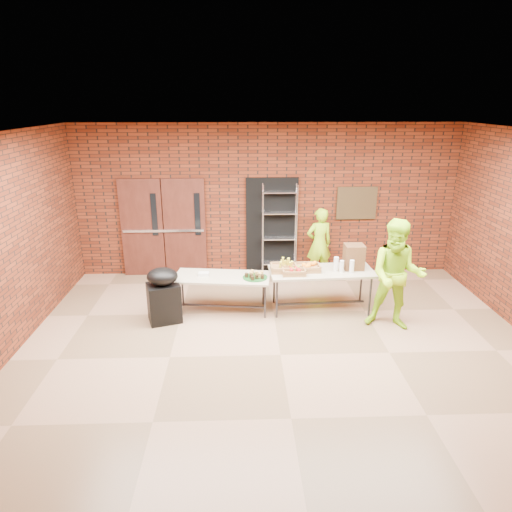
{
  "coord_description": "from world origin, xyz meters",
  "views": [
    {
      "loc": [
        -0.6,
        -5.96,
        3.63
      ],
      "look_at": [
        -0.32,
        1.4,
        1.09
      ],
      "focal_mm": 32.0,
      "sensor_mm": 36.0,
      "label": 1
    }
  ],
  "objects_px": {
    "table_left": "(222,279)",
    "covered_grill": "(164,295)",
    "wire_rack": "(279,231)",
    "volunteer_woman": "(319,244)",
    "volunteer_man": "(397,275)",
    "table_right": "(321,274)",
    "coffee_dispenser": "(354,257)"
  },
  "relations": [
    {
      "from": "table_left",
      "to": "covered_grill",
      "type": "relative_size",
      "value": 1.8
    },
    {
      "from": "wire_rack",
      "to": "table_left",
      "type": "xyz_separation_m",
      "value": [
        -1.16,
        -1.8,
        -0.36
      ]
    },
    {
      "from": "wire_rack",
      "to": "volunteer_woman",
      "type": "bearing_deg",
      "value": -14.94
    },
    {
      "from": "table_left",
      "to": "volunteer_man",
      "type": "height_order",
      "value": "volunteer_man"
    },
    {
      "from": "table_right",
      "to": "volunteer_woman",
      "type": "xyz_separation_m",
      "value": [
        0.22,
        1.55,
        0.07
      ]
    },
    {
      "from": "wire_rack",
      "to": "covered_grill",
      "type": "xyz_separation_m",
      "value": [
        -2.15,
        -2.12,
        -0.51
      ]
    },
    {
      "from": "wire_rack",
      "to": "volunteer_man",
      "type": "height_order",
      "value": "wire_rack"
    },
    {
      "from": "table_right",
      "to": "volunteer_woman",
      "type": "distance_m",
      "value": 1.56
    },
    {
      "from": "wire_rack",
      "to": "table_right",
      "type": "height_order",
      "value": "wire_rack"
    },
    {
      "from": "coffee_dispenser",
      "to": "volunteer_man",
      "type": "height_order",
      "value": "volunteer_man"
    },
    {
      "from": "table_right",
      "to": "wire_rack",
      "type": "bearing_deg",
      "value": 105.7
    },
    {
      "from": "table_left",
      "to": "covered_grill",
      "type": "xyz_separation_m",
      "value": [
        -0.99,
        -0.32,
        -0.15
      ]
    },
    {
      "from": "volunteer_man",
      "to": "covered_grill",
      "type": "bearing_deg",
      "value": -167.42
    },
    {
      "from": "covered_grill",
      "to": "volunteer_woman",
      "type": "relative_size",
      "value": 0.63
    },
    {
      "from": "volunteer_woman",
      "to": "coffee_dispenser",
      "type": "bearing_deg",
      "value": 90.94
    },
    {
      "from": "volunteer_woman",
      "to": "volunteer_man",
      "type": "xyz_separation_m",
      "value": [
        0.88,
        -2.27,
        0.17
      ]
    },
    {
      "from": "volunteer_woman",
      "to": "table_left",
      "type": "bearing_deg",
      "value": 25.75
    },
    {
      "from": "volunteer_woman",
      "to": "covered_grill",
      "type": "bearing_deg",
      "value": 19.79
    },
    {
      "from": "covered_grill",
      "to": "wire_rack",
      "type": "bearing_deg",
      "value": 26.56
    },
    {
      "from": "wire_rack",
      "to": "coffee_dispenser",
      "type": "xyz_separation_m",
      "value": [
        1.18,
        -1.7,
        -0.02
      ]
    },
    {
      "from": "coffee_dispenser",
      "to": "volunteer_woman",
      "type": "xyz_separation_m",
      "value": [
        -0.36,
        1.48,
        -0.21
      ]
    },
    {
      "from": "coffee_dispenser",
      "to": "volunteer_woman",
      "type": "relative_size",
      "value": 0.29
    },
    {
      "from": "covered_grill",
      "to": "volunteer_man",
      "type": "bearing_deg",
      "value": -23.55
    },
    {
      "from": "table_right",
      "to": "coffee_dispenser",
      "type": "height_order",
      "value": "coffee_dispenser"
    },
    {
      "from": "wire_rack",
      "to": "covered_grill",
      "type": "height_order",
      "value": "wire_rack"
    },
    {
      "from": "wire_rack",
      "to": "table_left",
      "type": "distance_m",
      "value": 2.18
    },
    {
      "from": "volunteer_man",
      "to": "table_right",
      "type": "bearing_deg",
      "value": 164.49
    },
    {
      "from": "wire_rack",
      "to": "covered_grill",
      "type": "bearing_deg",
      "value": -135.29
    },
    {
      "from": "volunteer_woman",
      "to": "volunteer_man",
      "type": "bearing_deg",
      "value": 98.23
    },
    {
      "from": "covered_grill",
      "to": "volunteer_woman",
      "type": "distance_m",
      "value": 3.54
    },
    {
      "from": "covered_grill",
      "to": "volunteer_man",
      "type": "xyz_separation_m",
      "value": [
        3.85,
        -0.37,
        0.44
      ]
    },
    {
      "from": "coffee_dispenser",
      "to": "wire_rack",
      "type": "bearing_deg",
      "value": 124.9
    }
  ]
}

